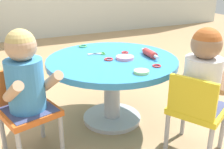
{
  "coord_description": "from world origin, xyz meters",
  "views": [
    {
      "loc": [
        -0.78,
        -1.64,
        1.07
      ],
      "look_at": [
        0.0,
        0.0,
        0.37
      ],
      "focal_mm": 42.89,
      "sensor_mm": 36.0,
      "label": 1
    }
  ],
  "objects_px": {
    "seated_child_left": "(25,75)",
    "craft_scissors": "(99,54)",
    "child_chair_left": "(26,108)",
    "seated_child_right": "(203,72)",
    "rolling_pin": "(150,53)",
    "craft_table": "(112,73)",
    "child_chair_right": "(196,110)"
  },
  "relations": [
    {
      "from": "seated_child_left",
      "to": "seated_child_right",
      "type": "height_order",
      "value": "same"
    },
    {
      "from": "seated_child_left",
      "to": "craft_scissors",
      "type": "distance_m",
      "value": 0.66
    },
    {
      "from": "seated_child_left",
      "to": "craft_scissors",
      "type": "xyz_separation_m",
      "value": [
        0.58,
        0.31,
        -0.04
      ]
    },
    {
      "from": "craft_table",
      "to": "seated_child_left",
      "type": "xyz_separation_m",
      "value": [
        -0.62,
        -0.18,
        0.15
      ]
    },
    {
      "from": "seated_child_left",
      "to": "child_chair_right",
      "type": "relative_size",
      "value": 0.95
    },
    {
      "from": "seated_child_left",
      "to": "craft_scissors",
      "type": "bearing_deg",
      "value": 28.17
    },
    {
      "from": "child_chair_right",
      "to": "rolling_pin",
      "type": "xyz_separation_m",
      "value": [
        -0.01,
        0.5,
        0.21
      ]
    },
    {
      "from": "craft_scissors",
      "to": "seated_child_right",
      "type": "bearing_deg",
      "value": -63.72
    },
    {
      "from": "child_chair_right",
      "to": "rolling_pin",
      "type": "relative_size",
      "value": 2.32
    },
    {
      "from": "seated_child_left",
      "to": "craft_scissors",
      "type": "height_order",
      "value": "seated_child_left"
    },
    {
      "from": "child_chair_left",
      "to": "seated_child_right",
      "type": "relative_size",
      "value": 1.05
    },
    {
      "from": "seated_child_right",
      "to": "rolling_pin",
      "type": "bearing_deg",
      "value": 95.21
    },
    {
      "from": "child_chair_right",
      "to": "seated_child_left",
      "type": "bearing_deg",
      "value": 155.29
    },
    {
      "from": "seated_child_left",
      "to": "seated_child_right",
      "type": "xyz_separation_m",
      "value": [
        0.93,
        -0.39,
        0.0
      ]
    },
    {
      "from": "craft_scissors",
      "to": "seated_child_left",
      "type": "bearing_deg",
      "value": -151.83
    },
    {
      "from": "craft_table",
      "to": "child_chair_right",
      "type": "height_order",
      "value": "child_chair_right"
    },
    {
      "from": "child_chair_left",
      "to": "rolling_pin",
      "type": "height_order",
      "value": "rolling_pin"
    },
    {
      "from": "child_chair_left",
      "to": "seated_child_left",
      "type": "bearing_deg",
      "value": -74.7
    },
    {
      "from": "child_chair_left",
      "to": "child_chair_right",
      "type": "relative_size",
      "value": 1.0
    },
    {
      "from": "child_chair_left",
      "to": "craft_scissors",
      "type": "bearing_deg",
      "value": 24.75
    },
    {
      "from": "craft_table",
      "to": "rolling_pin",
      "type": "bearing_deg",
      "value": -17.42
    },
    {
      "from": "child_chair_left",
      "to": "rolling_pin",
      "type": "relative_size",
      "value": 2.32
    },
    {
      "from": "craft_table",
      "to": "seated_child_right",
      "type": "xyz_separation_m",
      "value": [
        0.31,
        -0.57,
        0.15
      ]
    },
    {
      "from": "seated_child_left",
      "to": "rolling_pin",
      "type": "height_order",
      "value": "seated_child_left"
    },
    {
      "from": "craft_table",
      "to": "seated_child_left",
      "type": "height_order",
      "value": "seated_child_left"
    },
    {
      "from": "rolling_pin",
      "to": "craft_scissors",
      "type": "distance_m",
      "value": 0.37
    },
    {
      "from": "seated_child_left",
      "to": "rolling_pin",
      "type": "distance_m",
      "value": 0.89
    },
    {
      "from": "child_chair_left",
      "to": "seated_child_right",
      "type": "distance_m",
      "value": 1.06
    },
    {
      "from": "child_chair_left",
      "to": "rolling_pin",
      "type": "xyz_separation_m",
      "value": [
        0.89,
        0.05,
        0.21
      ]
    },
    {
      "from": "seated_child_left",
      "to": "child_chair_left",
      "type": "bearing_deg",
      "value": 105.3
    },
    {
      "from": "craft_table",
      "to": "child_chair_right",
      "type": "bearing_deg",
      "value": -65.1
    },
    {
      "from": "child_chair_right",
      "to": "seated_child_right",
      "type": "distance_m",
      "value": 0.23
    }
  ]
}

